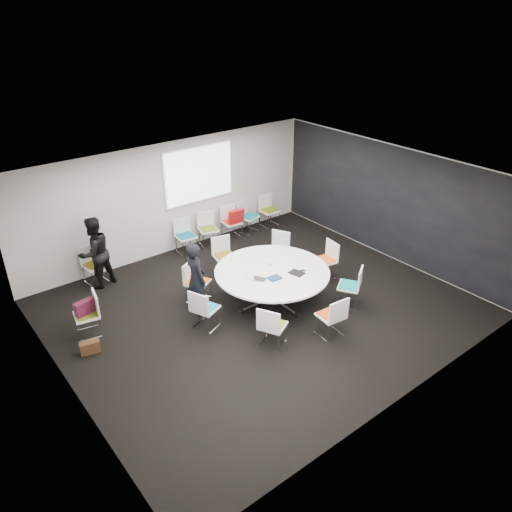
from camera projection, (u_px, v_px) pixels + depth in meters
room_shell at (264, 247)px, 9.91m from camera, size 8.08×7.08×2.88m
conference_table at (272, 278)px, 10.51m from camera, size 2.41×2.41×0.73m
projection_screen at (199, 174)px, 12.49m from camera, size 1.90×0.03×1.35m
chair_ring_a at (325, 267)px, 11.51m from camera, size 0.51×0.52×0.88m
chair_ring_b at (277, 257)px, 11.95m from camera, size 0.61×0.61×0.88m
chair_ring_c at (224, 263)px, 11.69m from camera, size 0.55×0.54×0.88m
chair_ring_d at (198, 289)px, 10.64m from camera, size 0.62×0.61×0.88m
chair_ring_e at (205, 316)px, 9.76m from camera, size 0.59×0.59×0.88m
chair_ring_f at (272, 333)px, 9.26m from camera, size 0.61×0.61×0.88m
chair_ring_g at (331, 323)px, 9.54m from camera, size 0.50×0.49×0.88m
chair_ring_h at (349, 293)px, 10.50m from camera, size 0.63×0.62×0.88m
chair_back_a at (186, 242)px, 12.65m from camera, size 0.50×0.49×0.88m
chair_back_b at (208, 235)px, 13.02m from camera, size 0.56×0.55×0.88m
chair_back_c at (232, 228)px, 13.43m from camera, size 0.51×0.50×0.88m
chair_back_d at (248, 223)px, 13.74m from camera, size 0.57×0.56×0.88m
chair_back_e at (269, 216)px, 14.13m from camera, size 0.47×0.45×0.88m
chair_spare_left at (89, 322)px, 9.58m from camera, size 0.53×0.54×0.88m
chair_person_back at (95, 272)px, 11.32m from camera, size 0.51×0.50×0.88m
person_main at (196, 279)px, 10.01m from camera, size 0.41×0.59×1.58m
person_back at (95, 253)px, 10.94m from camera, size 0.94×0.81×1.65m
laptop at (258, 277)px, 10.16m from camera, size 0.38×0.43×0.03m
laptop_lid at (249, 273)px, 10.07m from camera, size 0.04×0.30×0.22m
notebook_black at (297, 273)px, 10.32m from camera, size 0.28×0.34×0.02m
tablet_folio at (274, 278)px, 10.13m from camera, size 0.28×0.22×0.03m
papers_right at (284, 260)px, 10.83m from camera, size 0.36×0.32×0.00m
papers_front at (299, 262)px, 10.77m from camera, size 0.33×0.26×0.00m
cup at (270, 264)px, 10.61m from camera, size 0.08×0.08×0.09m
phone at (302, 271)px, 10.42m from camera, size 0.16×0.11×0.01m
maroon_bag at (85, 307)px, 9.41m from camera, size 0.42×0.21×0.28m
brown_bag at (90, 347)px, 9.14m from camera, size 0.39×0.25×0.24m
red_jacket at (236, 216)px, 13.07m from camera, size 0.45×0.19×0.36m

